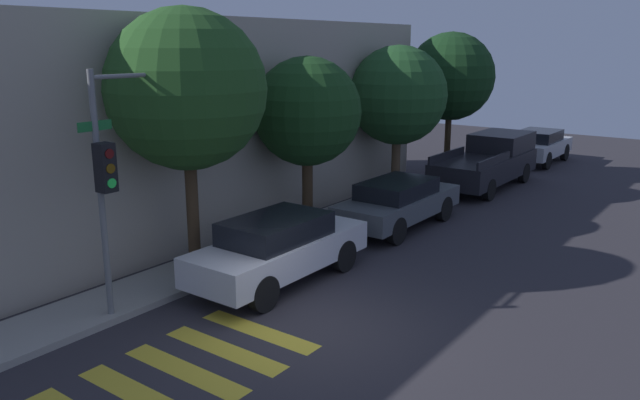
{
  "coord_description": "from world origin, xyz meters",
  "views": [
    {
      "loc": [
        -8.6,
        -6.48,
        5.23
      ],
      "look_at": [
        3.01,
        2.1,
        1.6
      ],
      "focal_mm": 35.0,
      "sensor_mm": 36.0,
      "label": 1
    }
  ],
  "objects_px": {
    "tree_near_corner": "(186,90)",
    "tree_far_end": "(398,96)",
    "sedan_near_corner": "(279,247)",
    "tree_behind_truck": "(451,77)",
    "pickup_truck": "(489,161)",
    "traffic_light_pole": "(120,152)",
    "sedan_middle": "(398,202)",
    "tree_midblock": "(307,112)",
    "sedan_far_end": "(538,145)"
  },
  "relations": [
    {
      "from": "sedan_far_end",
      "to": "tree_near_corner",
      "type": "xyz_separation_m",
      "value": [
        -18.78,
        1.96,
        3.45
      ]
    },
    {
      "from": "sedan_middle",
      "to": "tree_behind_truck",
      "type": "xyz_separation_m",
      "value": [
        7.38,
        1.96,
        3.2
      ]
    },
    {
      "from": "tree_far_end",
      "to": "pickup_truck",
      "type": "bearing_deg",
      "value": -28.79
    },
    {
      "from": "tree_near_corner",
      "to": "tree_behind_truck",
      "type": "height_order",
      "value": "tree_near_corner"
    },
    {
      "from": "tree_far_end",
      "to": "tree_near_corner",
      "type": "bearing_deg",
      "value": 180.0
    },
    {
      "from": "sedan_far_end",
      "to": "tree_behind_truck",
      "type": "height_order",
      "value": "tree_behind_truck"
    },
    {
      "from": "traffic_light_pole",
      "to": "sedan_middle",
      "type": "distance_m",
      "value": 8.86
    },
    {
      "from": "sedan_near_corner",
      "to": "sedan_far_end",
      "type": "bearing_deg",
      "value": 0.0
    },
    {
      "from": "sedan_near_corner",
      "to": "tree_far_end",
      "type": "bearing_deg",
      "value": 12.81
    },
    {
      "from": "tree_near_corner",
      "to": "tree_behind_truck",
      "type": "relative_size",
      "value": 1.06
    },
    {
      "from": "tree_near_corner",
      "to": "tree_far_end",
      "type": "xyz_separation_m",
      "value": [
        9.35,
        -0.0,
        -0.73
      ]
    },
    {
      "from": "tree_behind_truck",
      "to": "tree_midblock",
      "type": "bearing_deg",
      "value": 180.0
    },
    {
      "from": "sedan_middle",
      "to": "tree_far_end",
      "type": "bearing_deg",
      "value": 30.96
    },
    {
      "from": "sedan_far_end",
      "to": "tree_midblock",
      "type": "relative_size",
      "value": 0.88
    },
    {
      "from": "tree_near_corner",
      "to": "tree_midblock",
      "type": "distance_m",
      "value": 4.4
    },
    {
      "from": "sedan_near_corner",
      "to": "tree_behind_truck",
      "type": "height_order",
      "value": "tree_behind_truck"
    },
    {
      "from": "traffic_light_pole",
      "to": "sedan_near_corner",
      "type": "bearing_deg",
      "value": -22.61
    },
    {
      "from": "tree_behind_truck",
      "to": "pickup_truck",
      "type": "bearing_deg",
      "value": -105.33
    },
    {
      "from": "traffic_light_pole",
      "to": "sedan_near_corner",
      "type": "height_order",
      "value": "traffic_light_pole"
    },
    {
      "from": "traffic_light_pole",
      "to": "tree_behind_truck",
      "type": "bearing_deg",
      "value": 2.53
    },
    {
      "from": "sedan_middle",
      "to": "tree_midblock",
      "type": "relative_size",
      "value": 0.94
    },
    {
      "from": "sedan_near_corner",
      "to": "tree_near_corner",
      "type": "xyz_separation_m",
      "value": [
        -0.71,
        1.96,
        3.42
      ]
    },
    {
      "from": "sedan_near_corner",
      "to": "tree_midblock",
      "type": "distance_m",
      "value": 4.84
    },
    {
      "from": "tree_far_end",
      "to": "traffic_light_pole",
      "type": "bearing_deg",
      "value": -176.59
    },
    {
      "from": "sedan_middle",
      "to": "tree_near_corner",
      "type": "distance_m",
      "value": 7.27
    },
    {
      "from": "sedan_far_end",
      "to": "tree_behind_truck",
      "type": "xyz_separation_m",
      "value": [
        -5.32,
        1.96,
        3.18
      ]
    },
    {
      "from": "sedan_near_corner",
      "to": "sedan_far_end",
      "type": "distance_m",
      "value": 18.07
    },
    {
      "from": "pickup_truck",
      "to": "tree_near_corner",
      "type": "height_order",
      "value": "tree_near_corner"
    },
    {
      "from": "pickup_truck",
      "to": "sedan_middle",
      "type": "bearing_deg",
      "value": 180.0
    },
    {
      "from": "tree_far_end",
      "to": "tree_behind_truck",
      "type": "bearing_deg",
      "value": 0.0
    },
    {
      "from": "pickup_truck",
      "to": "tree_near_corner",
      "type": "relative_size",
      "value": 0.95
    },
    {
      "from": "traffic_light_pole",
      "to": "sedan_far_end",
      "type": "xyz_separation_m",
      "value": [
        21.11,
        -1.27,
        -2.47
      ]
    },
    {
      "from": "sedan_near_corner",
      "to": "tree_near_corner",
      "type": "distance_m",
      "value": 4.01
    },
    {
      "from": "sedan_near_corner",
      "to": "sedan_middle",
      "type": "height_order",
      "value": "sedan_near_corner"
    },
    {
      "from": "sedan_far_end",
      "to": "pickup_truck",
      "type": "bearing_deg",
      "value": -180.0
    },
    {
      "from": "tree_near_corner",
      "to": "tree_far_end",
      "type": "bearing_deg",
      "value": -0.0
    },
    {
      "from": "tree_behind_truck",
      "to": "sedan_far_end",
      "type": "bearing_deg",
      "value": -20.25
    },
    {
      "from": "sedan_near_corner",
      "to": "tree_midblock",
      "type": "bearing_deg",
      "value": 28.58
    },
    {
      "from": "pickup_truck",
      "to": "sedan_far_end",
      "type": "xyz_separation_m",
      "value": [
        5.86,
        0.0,
        -0.16
      ]
    },
    {
      "from": "tree_near_corner",
      "to": "tree_behind_truck",
      "type": "distance_m",
      "value": 13.46
    },
    {
      "from": "traffic_light_pole",
      "to": "tree_midblock",
      "type": "relative_size",
      "value": 0.97
    },
    {
      "from": "sedan_middle",
      "to": "tree_midblock",
      "type": "height_order",
      "value": "tree_midblock"
    },
    {
      "from": "tree_midblock",
      "to": "traffic_light_pole",
      "type": "bearing_deg",
      "value": -174.02
    },
    {
      "from": "traffic_light_pole",
      "to": "sedan_far_end",
      "type": "height_order",
      "value": "traffic_light_pole"
    },
    {
      "from": "sedan_near_corner",
      "to": "tree_behind_truck",
      "type": "bearing_deg",
      "value": 8.76
    },
    {
      "from": "pickup_truck",
      "to": "tree_behind_truck",
      "type": "distance_m",
      "value": 3.64
    },
    {
      "from": "sedan_middle",
      "to": "tree_far_end",
      "type": "xyz_separation_m",
      "value": [
        3.27,
        1.96,
        2.74
      ]
    },
    {
      "from": "tree_near_corner",
      "to": "tree_midblock",
      "type": "bearing_deg",
      "value": 0.0
    },
    {
      "from": "sedan_middle",
      "to": "tree_near_corner",
      "type": "relative_size",
      "value": 0.77
    },
    {
      "from": "sedan_middle",
      "to": "pickup_truck",
      "type": "height_order",
      "value": "pickup_truck"
    }
  ]
}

